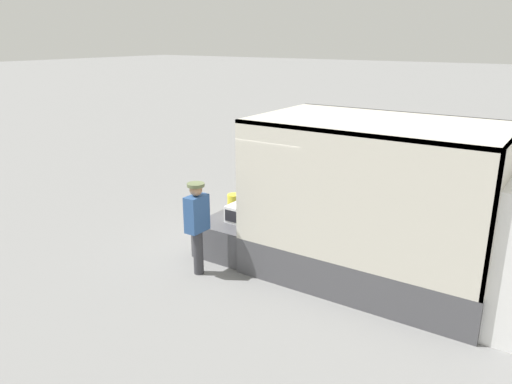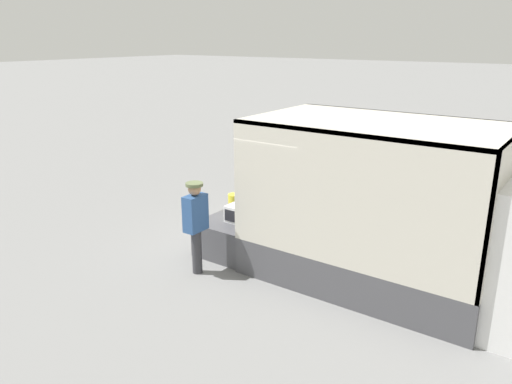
{
  "view_description": "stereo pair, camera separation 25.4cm",
  "coord_description": "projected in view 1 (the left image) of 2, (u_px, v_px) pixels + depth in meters",
  "views": [
    {
      "loc": [
        4.92,
        -7.93,
        4.15
      ],
      "look_at": [
        -0.27,
        -0.2,
        1.23
      ],
      "focal_mm": 35.0,
      "sensor_mm": 36.0,
      "label": 1
    },
    {
      "loc": [
        5.13,
        -7.79,
        4.15
      ],
      "look_at": [
        -0.27,
        -0.2,
        1.23
      ],
      "focal_mm": 35.0,
      "sensor_mm": 36.0,
      "label": 2
    }
  ],
  "objects": [
    {
      "name": "portable_generator",
      "position": [
        265.0,
        198.0,
        10.46
      ],
      "size": [
        0.69,
        0.5,
        0.61
      ],
      "color": "black",
      "rests_on": "tailgate_deck"
    },
    {
      "name": "box_truck",
      "position": [
        468.0,
        248.0,
        7.92
      ],
      "size": [
        6.02,
        2.47,
        2.82
      ],
      "color": "white",
      "rests_on": "ground"
    },
    {
      "name": "worker_person",
      "position": [
        197.0,
        219.0,
        8.82
      ],
      "size": [
        0.31,
        0.44,
        1.72
      ],
      "color": "#38383D",
      "rests_on": "ground"
    },
    {
      "name": "tailgate_deck",
      "position": [
        249.0,
        228.0,
        10.34
      ],
      "size": [
        1.14,
        2.35,
        0.68
      ],
      "primitive_type": "cube",
      "color": "#4C4C51",
      "rests_on": "ground"
    },
    {
      "name": "microwave",
      "position": [
        240.0,
        214.0,
        9.7
      ],
      "size": [
        0.47,
        0.42,
        0.33
      ],
      "color": "white",
      "rests_on": "tailgate_deck"
    },
    {
      "name": "orange_bucket",
      "position": [
        234.0,
        202.0,
        10.41
      ],
      "size": [
        0.28,
        0.28,
        0.32
      ],
      "color": "yellow",
      "rests_on": "tailgate_deck"
    },
    {
      "name": "ground_plane",
      "position": [
        273.0,
        249.0,
        10.14
      ],
      "size": [
        160.0,
        160.0,
        0.0
      ],
      "primitive_type": "plane",
      "color": "gray"
    }
  ]
}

